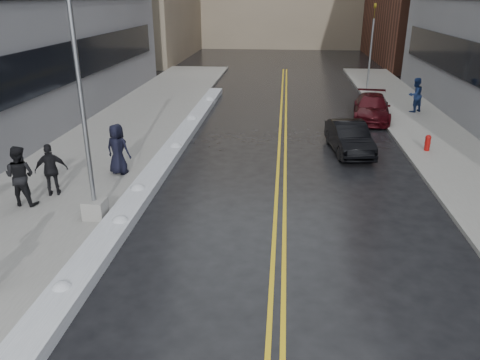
% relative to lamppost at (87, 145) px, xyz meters
% --- Properties ---
extents(ground, '(160.00, 160.00, 0.00)m').
position_rel_lamppost_xyz_m(ground, '(3.30, -2.00, -2.53)').
color(ground, black).
rests_on(ground, ground).
extents(sidewalk_west, '(5.50, 50.00, 0.15)m').
position_rel_lamppost_xyz_m(sidewalk_west, '(-2.45, 8.00, -2.46)').
color(sidewalk_west, gray).
rests_on(sidewalk_west, ground).
extents(sidewalk_east, '(4.00, 50.00, 0.15)m').
position_rel_lamppost_xyz_m(sidewalk_east, '(13.30, 8.00, -2.46)').
color(sidewalk_east, gray).
rests_on(sidewalk_east, ground).
extents(lane_line_left, '(0.12, 50.00, 0.01)m').
position_rel_lamppost_xyz_m(lane_line_left, '(5.65, 8.00, -2.53)').
color(lane_line_left, gold).
rests_on(lane_line_left, ground).
extents(lane_line_right, '(0.12, 50.00, 0.01)m').
position_rel_lamppost_xyz_m(lane_line_right, '(5.95, 8.00, -2.53)').
color(lane_line_right, gold).
rests_on(lane_line_right, ground).
extents(snow_ridge, '(0.90, 30.00, 0.34)m').
position_rel_lamppost_xyz_m(snow_ridge, '(0.85, 6.00, -2.36)').
color(snow_ridge, silver).
rests_on(snow_ridge, ground).
extents(lamppost, '(0.65, 0.65, 7.62)m').
position_rel_lamppost_xyz_m(lamppost, '(0.00, 0.00, 0.00)').
color(lamppost, gray).
rests_on(lamppost, sidewalk_west).
extents(fire_hydrant, '(0.26, 0.26, 0.73)m').
position_rel_lamppost_xyz_m(fire_hydrant, '(12.30, 8.00, -1.98)').
color(fire_hydrant, maroon).
rests_on(fire_hydrant, sidewalk_east).
extents(traffic_signal, '(0.16, 0.20, 6.00)m').
position_rel_lamppost_xyz_m(traffic_signal, '(11.80, 22.00, 0.87)').
color(traffic_signal, gray).
rests_on(traffic_signal, sidewalk_east).
extents(pedestrian_b, '(1.02, 0.81, 2.04)m').
position_rel_lamppost_xyz_m(pedestrian_b, '(-2.77, 0.75, -1.36)').
color(pedestrian_b, black).
rests_on(pedestrian_b, sidewalk_west).
extents(pedestrian_c, '(1.10, 0.85, 1.99)m').
position_rel_lamppost_xyz_m(pedestrian_c, '(-0.54, 3.88, -1.39)').
color(pedestrian_c, black).
rests_on(pedestrian_c, sidewalk_west).
extents(pedestrian_d, '(1.18, 0.83, 1.86)m').
position_rel_lamppost_xyz_m(pedestrian_d, '(-2.13, 1.62, -1.46)').
color(pedestrian_d, black).
rests_on(pedestrian_d, sidewalk_west).
extents(pedestrian_east, '(1.24, 1.18, 2.02)m').
position_rel_lamppost_xyz_m(pedestrian_east, '(13.54, 15.62, -1.37)').
color(pedestrian_east, navy).
rests_on(pedestrian_east, sidewalk_east).
extents(car_black, '(1.97, 4.34, 1.38)m').
position_rel_lamppost_xyz_m(car_black, '(8.80, 7.89, -1.84)').
color(car_black, black).
rests_on(car_black, ground).
extents(car_maroon, '(2.58, 5.03, 1.40)m').
position_rel_lamppost_xyz_m(car_maroon, '(10.80, 14.01, -1.83)').
color(car_maroon, '#36080E').
rests_on(car_maroon, ground).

